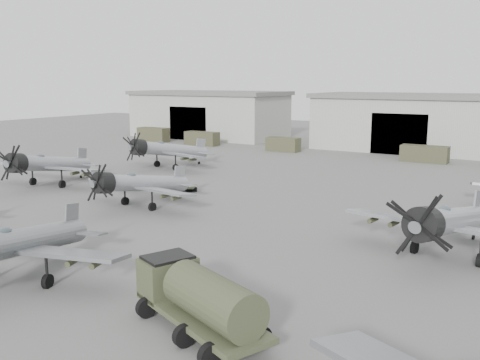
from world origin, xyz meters
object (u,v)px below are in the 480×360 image
object	(u,v)px
aircraft_far_0	(165,150)
ground_crew	(87,170)
aircraft_near_1	(13,244)
aircraft_mid_1	(137,184)
tug_trailer	(153,185)
aircraft_mid_2	(448,222)
aircraft_mid_0	(45,164)
fuel_tanker	(199,296)

from	to	relation	value
aircraft_far_0	ground_crew	size ratio (longest dim) A/B	7.35
aircraft_near_1	ground_crew	xyz separation A→B (m)	(-21.04, 24.64, -1.37)
aircraft_mid_1	tug_trailer	size ratio (longest dim) A/B	1.69
aircraft_mid_2	tug_trailer	world-z (taller)	aircraft_mid_2
aircraft_near_1	tug_trailer	distance (m)	25.45
aircraft_far_0	tug_trailer	xyz separation A→B (m)	(7.17, -10.74, -1.81)
aircraft_near_1	aircraft_mid_0	distance (m)	27.91
aircraft_near_1	tug_trailer	xyz separation A→B (m)	(-10.33, 23.20, -1.73)
aircraft_mid_0	tug_trailer	bearing A→B (deg)	14.91
aircraft_mid_0	fuel_tanker	world-z (taller)	aircraft_mid_0
aircraft_near_1	fuel_tanker	world-z (taller)	aircraft_near_1
aircraft_mid_2	ground_crew	world-z (taller)	aircraft_mid_2
aircraft_mid_1	fuel_tanker	xyz separation A→B (m)	(17.86, -15.85, -0.44)
aircraft_near_1	tug_trailer	size ratio (longest dim) A/B	1.80
aircraft_near_1	fuel_tanker	xyz separation A→B (m)	(11.47, 0.72, -0.59)
aircraft_mid_1	aircraft_mid_2	bearing A→B (deg)	5.83
aircraft_mid_2	aircraft_mid_0	bearing A→B (deg)	-175.29
fuel_tanker	aircraft_mid_0	bearing A→B (deg)	173.22
aircraft_mid_2	fuel_tanker	bearing A→B (deg)	-106.53
fuel_tanker	ground_crew	size ratio (longest dim) A/B	4.49
aircraft_mid_2	ground_crew	xyz separation A→B (m)	(-39.72, 8.56, -1.49)
tug_trailer	ground_crew	xyz separation A→B (m)	(-10.71, 1.44, 0.36)
aircraft_near_1	aircraft_mid_1	distance (m)	17.76
ground_crew	fuel_tanker	bearing A→B (deg)	-146.82
aircraft_near_1	aircraft_mid_2	xyz separation A→B (m)	(18.68, 16.08, 0.12)
aircraft_mid_1	aircraft_far_0	size ratio (longest dim) A/B	0.90
aircraft_mid_0	tug_trailer	distance (m)	11.40
aircraft_mid_2	tug_trailer	bearing A→B (deg)	174.80
aircraft_mid_1	fuel_tanker	bearing A→B (deg)	-34.64
aircraft_mid_0	aircraft_mid_2	distance (m)	39.44
aircraft_near_1	aircraft_mid_1	bearing A→B (deg)	94.93
aircraft_near_1	tug_trailer	bearing A→B (deg)	97.83
ground_crew	aircraft_far_0	bearing A→B (deg)	-41.31
aircraft_mid_0	tug_trailer	size ratio (longest dim) A/B	1.87
aircraft_mid_0	fuel_tanker	size ratio (longest dim) A/B	1.64
aircraft_far_0	ground_crew	bearing A→B (deg)	-96.18
aircraft_mid_0	aircraft_mid_1	world-z (taller)	aircraft_mid_0
tug_trailer	ground_crew	bearing A→B (deg)	153.37
aircraft_near_1	aircraft_far_0	bearing A→B (deg)	101.10
aircraft_far_0	fuel_tanker	world-z (taller)	aircraft_far_0
fuel_tanker	tug_trailer	xyz separation A→B (m)	(-21.80, 22.48, -1.14)
aircraft_mid_0	ground_crew	xyz separation A→B (m)	(-0.37, 5.88, -1.44)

